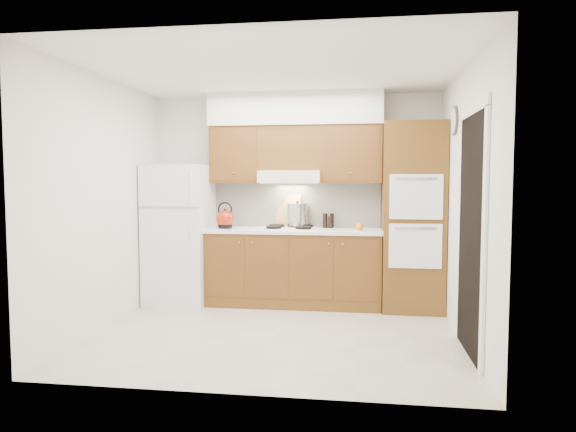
% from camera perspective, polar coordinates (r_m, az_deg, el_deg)
% --- Properties ---
extents(floor, '(3.60, 3.60, 0.00)m').
position_cam_1_polar(floor, '(5.29, -1.34, -12.87)').
color(floor, '#BAB4A2').
rests_on(floor, ground).
extents(ceiling, '(3.60, 3.60, 0.00)m').
position_cam_1_polar(ceiling, '(5.17, -1.39, 15.90)').
color(ceiling, white).
rests_on(ceiling, wall_back).
extents(wall_back, '(3.60, 0.02, 2.60)m').
position_cam_1_polar(wall_back, '(6.55, 0.76, 1.95)').
color(wall_back, white).
rests_on(wall_back, floor).
extents(wall_left, '(0.02, 3.00, 2.60)m').
position_cam_1_polar(wall_left, '(5.64, -19.72, 1.39)').
color(wall_left, white).
rests_on(wall_left, floor).
extents(wall_right, '(0.02, 3.00, 2.60)m').
position_cam_1_polar(wall_right, '(5.09, 19.06, 1.14)').
color(wall_right, white).
rests_on(wall_right, floor).
extents(fridge, '(0.75, 0.72, 1.72)m').
position_cam_1_polar(fridge, '(6.56, -11.93, -1.99)').
color(fridge, white).
rests_on(fridge, floor).
extents(base_cabinets, '(2.11, 0.60, 0.90)m').
position_cam_1_polar(base_cabinets, '(6.34, 0.64, -5.85)').
color(base_cabinets, brown).
rests_on(base_cabinets, floor).
extents(countertop, '(2.13, 0.62, 0.04)m').
position_cam_1_polar(countertop, '(6.26, 0.63, -1.63)').
color(countertop, white).
rests_on(countertop, base_cabinets).
extents(backsplash, '(2.11, 0.03, 0.56)m').
position_cam_1_polar(backsplash, '(6.53, 0.96, 1.24)').
color(backsplash, white).
rests_on(backsplash, countertop).
extents(oven_cabinet, '(0.70, 0.65, 2.20)m').
position_cam_1_polar(oven_cabinet, '(6.21, 13.67, -0.12)').
color(oven_cabinet, brown).
rests_on(oven_cabinet, floor).
extents(upper_cab_left, '(0.63, 0.33, 0.70)m').
position_cam_1_polar(upper_cab_left, '(6.52, -5.71, 6.76)').
color(upper_cab_left, brown).
rests_on(upper_cab_left, wall_back).
extents(upper_cab_right, '(0.73, 0.33, 0.70)m').
position_cam_1_polar(upper_cab_right, '(6.34, 7.05, 6.83)').
color(upper_cab_right, brown).
rests_on(upper_cab_right, wall_back).
extents(range_hood, '(0.75, 0.45, 0.15)m').
position_cam_1_polar(range_hood, '(6.32, 0.28, 4.37)').
color(range_hood, silver).
rests_on(range_hood, wall_back).
extents(upper_cab_over_hood, '(0.75, 0.33, 0.55)m').
position_cam_1_polar(upper_cab_over_hood, '(6.39, 0.36, 7.50)').
color(upper_cab_over_hood, brown).
rests_on(upper_cab_over_hood, range_hood).
extents(soffit, '(2.13, 0.36, 0.40)m').
position_cam_1_polar(soffit, '(6.42, 0.79, 11.75)').
color(soffit, silver).
rests_on(soffit, wall_back).
extents(cooktop, '(0.74, 0.50, 0.01)m').
position_cam_1_polar(cooktop, '(6.29, 0.20, -1.37)').
color(cooktop, white).
rests_on(cooktop, countertop).
extents(doorway, '(0.02, 0.90, 2.10)m').
position_cam_1_polar(doorway, '(4.77, 19.65, -2.06)').
color(doorway, black).
rests_on(doorway, floor).
extents(wall_clock, '(0.02, 0.30, 0.30)m').
position_cam_1_polar(wall_clock, '(5.66, 18.02, 10.05)').
color(wall_clock, '#3F3833').
rests_on(wall_clock, wall_right).
extents(kettle, '(0.27, 0.27, 0.22)m').
position_cam_1_polar(kettle, '(6.35, -7.01, -0.32)').
color(kettle, '#97200B').
rests_on(kettle, countertop).
extents(cutting_board, '(0.35, 0.20, 0.43)m').
position_cam_1_polar(cutting_board, '(6.50, -0.02, 0.52)').
color(cutting_board, tan).
rests_on(cutting_board, countertop).
extents(stock_pot, '(0.31, 0.31, 0.27)m').
position_cam_1_polar(stock_pot, '(6.42, 1.05, 0.16)').
color(stock_pot, silver).
rests_on(stock_pot, cooktop).
extents(condiment_a, '(0.07, 0.07, 0.18)m').
position_cam_1_polar(condiment_a, '(6.43, 4.89, -0.51)').
color(condiment_a, black).
rests_on(condiment_a, countertop).
extents(condiment_b, '(0.06, 0.06, 0.18)m').
position_cam_1_polar(condiment_b, '(6.39, 4.15, -0.53)').
color(condiment_b, black).
rests_on(condiment_b, countertop).
extents(condiment_c, '(0.06, 0.06, 0.15)m').
position_cam_1_polar(condiment_c, '(6.37, 4.69, -0.68)').
color(condiment_c, black).
rests_on(condiment_c, countertop).
extents(orange_near, '(0.11, 0.11, 0.09)m').
position_cam_1_polar(orange_near, '(6.17, 7.94, -1.16)').
color(orange_near, orange).
rests_on(orange_near, countertop).
extents(orange_far, '(0.10, 0.10, 0.08)m').
position_cam_1_polar(orange_far, '(6.18, 8.02, -1.19)').
color(orange_far, '#FF500D').
rests_on(orange_far, countertop).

